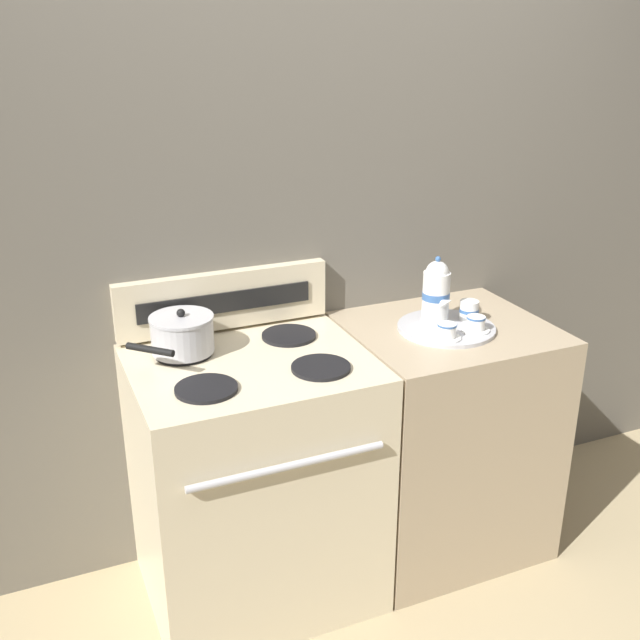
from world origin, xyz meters
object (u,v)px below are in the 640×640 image
object	(u,v)px
stove	(255,480)
creamer_jug	(469,310)
serving_tray	(446,328)
saucepan	(182,334)
teapot	(436,292)
teacup_right	(447,331)
teacup_left	(476,324)

from	to	relation	value
stove	creamer_jug	world-z (taller)	creamer_jug
stove	serving_tray	xyz separation A→B (m)	(0.73, -0.02, 0.46)
stove	saucepan	xyz separation A→B (m)	(-0.19, 0.14, 0.53)
saucepan	stove	bearing A→B (deg)	-36.63
teapot	creamer_jug	xyz separation A→B (m)	(0.13, -0.02, -0.08)
teapot	teacup_right	xyz separation A→B (m)	(-0.04, -0.14, -0.09)
teacup_left	creamer_jug	bearing A→B (deg)	68.46
saucepan	serving_tray	bearing A→B (deg)	-9.75
serving_tray	teacup_left	distance (m)	0.11
saucepan	teacup_right	xyz separation A→B (m)	(0.86, -0.25, -0.03)
teapot	creamer_jug	world-z (taller)	teapot
teacup_right	saucepan	bearing A→B (deg)	163.53
serving_tray	teacup_right	bearing A→B (deg)	-122.04
stove	serving_tray	size ratio (longest dim) A/B	2.64
serving_tray	teacup_right	size ratio (longest dim) A/B	3.46
teacup_right	serving_tray	bearing A→B (deg)	57.96
stove	teapot	distance (m)	0.92
serving_tray	teapot	bearing A→B (deg)	117.68
stove	serving_tray	distance (m)	0.86
teapot	teacup_left	world-z (taller)	teapot
serving_tray	teacup_right	distance (m)	0.12
stove	serving_tray	bearing A→B (deg)	-1.37
saucepan	creamer_jug	size ratio (longest dim) A/B	4.22
stove	teacup_right	size ratio (longest dim) A/B	9.11
creamer_jug	saucepan	bearing A→B (deg)	172.71
teacup_left	creamer_jug	xyz separation A→B (m)	(0.04, 0.10, 0.01)
stove	creamer_jug	size ratio (longest dim) A/B	12.88
teacup_left	teacup_right	distance (m)	0.13
teapot	teacup_left	size ratio (longest dim) A/B	2.47
teacup_right	stove	bearing A→B (deg)	170.39
teacup_left	teapot	bearing A→B (deg)	127.29
saucepan	teacup_left	distance (m)	1.01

